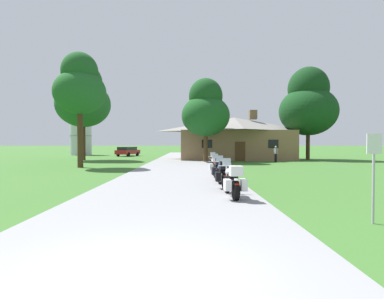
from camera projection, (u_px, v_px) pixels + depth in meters
The scene contains 15 objects.
ground_plane at pixel (180, 167), 24.07m from camera, with size 500.00×500.00×0.00m, color #386628.
asphalt_driveway at pixel (180, 169), 22.07m from camera, with size 6.40×80.00×0.06m, color gray.
motorcycle_silver_nearest_to_camera at pixel (232, 182), 10.22m from camera, with size 0.80×2.08×1.30m.
motorcycle_blue_second_in_row at pixel (223, 174), 12.68m from camera, with size 0.74×2.08×1.30m.
motorcycle_red_third_in_row at pixel (218, 169), 15.18m from camera, with size 0.77×2.08×1.30m.
motorcycle_white_farthest_in_row at pixel (215, 165), 17.87m from camera, with size 0.74×2.08×1.30m.
stone_lodge at pixel (234, 138), 36.99m from camera, with size 13.62×9.40×6.00m.
bystander_gray_shirt_near_lodge at pixel (276, 153), 30.63m from camera, with size 0.32×0.53×1.67m.
metal_signpost_roadside at pixel (374, 167), 7.10m from camera, with size 0.36×0.06×2.14m.
tree_left_near at pixel (80, 87), 23.72m from camera, with size 4.06×4.06×9.10m.
tree_by_lodge_front at pixel (206, 110), 30.41m from camera, with size 4.88×4.88×8.49m.
tree_right_of_lodge at pixel (308, 104), 35.27m from camera, with size 6.67×6.67×10.86m.
tree_left_far at pixel (83, 98), 34.20m from camera, with size 6.10×6.10×11.10m.
metal_silo_distant at pixel (81, 133), 49.58m from camera, with size 3.51×3.51×7.22m.
parked_red_suv_far_left at pixel (128, 151), 45.47m from camera, with size 3.11×4.94×1.40m.
Camera 1 is at (0.72, -4.04, 1.90)m, focal length 28.18 mm.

